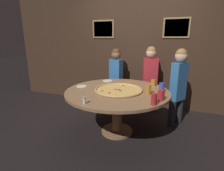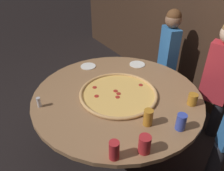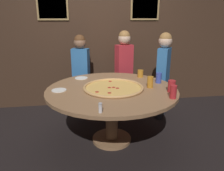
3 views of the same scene
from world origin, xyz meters
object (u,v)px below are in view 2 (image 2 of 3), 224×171
at_px(drink_cup_centre_back, 193,99).
at_px(drink_cup_far_right, 148,117).
at_px(drink_cup_near_right, 181,122).
at_px(white_plate_beside_cup, 88,66).
at_px(dining_table, 117,103).
at_px(condiment_shaker, 39,102).
at_px(white_plate_near_front, 137,64).
at_px(drink_cup_beside_pizza, 145,144).
at_px(diner_far_left, 168,54).
at_px(drink_cup_by_shaker, 114,150).
at_px(diner_far_right, 218,76).
at_px(giant_pizza, 119,93).

height_order(drink_cup_centre_back, drink_cup_far_right, drink_cup_far_right).
relative_size(drink_cup_near_right, white_plate_beside_cup, 0.79).
bearing_deg(dining_table, condiment_shaker, -106.66).
bearing_deg(white_plate_near_front, dining_table, -55.36).
bearing_deg(drink_cup_near_right, drink_cup_beside_pizza, -86.86).
distance_m(drink_cup_far_right, diner_far_left, 1.39).
xyz_separation_m(drink_cup_near_right, drink_cup_far_right, (-0.18, -0.18, 0.00)).
height_order(drink_cup_near_right, white_plate_near_front, drink_cup_near_right).
bearing_deg(white_plate_beside_cup, diner_far_left, 74.94).
xyz_separation_m(drink_cup_far_right, condiment_shaker, (-0.70, -0.68, -0.02)).
height_order(drink_cup_centre_back, drink_cup_by_shaker, drink_cup_by_shaker).
distance_m(white_plate_beside_cup, diner_far_right, 1.46).
bearing_deg(condiment_shaker, white_plate_beside_cup, 121.47).
xyz_separation_m(drink_cup_centre_back, diner_far_right, (-0.14, 0.57, -0.00)).
bearing_deg(dining_table, drink_cup_by_shaker, -35.30).
bearing_deg(diner_far_left, white_plate_near_front, 109.34).
relative_size(dining_table, diner_far_right, 1.19).
bearing_deg(drink_cup_beside_pizza, diner_far_right, 104.03).
bearing_deg(drink_cup_by_shaker, drink_cup_centre_back, 97.19).
bearing_deg(drink_cup_near_right, white_plate_beside_cup, -174.04).
relative_size(white_plate_beside_cup, diner_far_left, 0.14).
height_order(drink_cup_near_right, condiment_shaker, drink_cup_near_right).
xyz_separation_m(drink_cup_beside_pizza, diner_far_left, (-1.06, 1.29, -0.05)).
bearing_deg(drink_cup_centre_back, white_plate_beside_cup, -157.93).
bearing_deg(diner_far_left, drink_cup_beside_pizza, 149.06).
bearing_deg(drink_cup_far_right, white_plate_beside_cup, 177.72).
xyz_separation_m(dining_table, drink_cup_far_right, (0.49, -0.03, 0.20)).
bearing_deg(diner_far_left, white_plate_beside_cup, 94.42).
relative_size(dining_table, drink_cup_centre_back, 15.23).
distance_m(giant_pizza, drink_cup_far_right, 0.48).
distance_m(drink_cup_far_right, diner_far_right, 1.09).
relative_size(drink_cup_beside_pizza, white_plate_near_front, 0.77).
xyz_separation_m(dining_table, drink_cup_by_shaker, (0.62, -0.44, 0.20)).
bearing_deg(drink_cup_centre_back, drink_cup_by_shaker, -82.81).
bearing_deg(diner_far_left, drink_cup_far_right, 148.01).
relative_size(condiment_shaker, diner_far_left, 0.07).
xyz_separation_m(drink_cup_near_right, diner_far_left, (-1.04, 0.90, -0.05)).
relative_size(drink_cup_near_right, diner_far_right, 0.10).
distance_m(condiment_shaker, diner_far_left, 1.77).
bearing_deg(drink_cup_near_right, condiment_shaker, -135.69).
bearing_deg(white_plate_beside_cup, condiment_shaker, -58.53).
bearing_deg(drink_cup_beside_pizza, dining_table, 161.48).
relative_size(giant_pizza, drink_cup_far_right, 5.26).
xyz_separation_m(drink_cup_centre_back, white_plate_beside_cup, (-1.16, -0.47, -0.05)).
relative_size(white_plate_beside_cup, diner_far_right, 0.13).
height_order(drink_cup_centre_back, drink_cup_near_right, drink_cup_near_right).
bearing_deg(white_plate_near_front, giant_pizza, -53.82).
distance_m(drink_cup_beside_pizza, condiment_shaker, 1.02).
bearing_deg(white_plate_beside_cup, drink_cup_by_shaker, -19.71).
bearing_deg(drink_cup_by_shaker, diner_far_right, 99.60).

